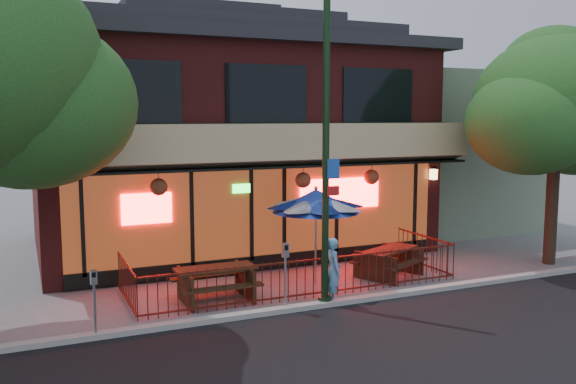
% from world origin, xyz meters
% --- Properties ---
extents(ground, '(80.00, 80.00, 0.00)m').
position_xyz_m(ground, '(0.00, 0.00, 0.00)').
color(ground, gray).
rests_on(ground, ground).
extents(curb, '(80.00, 0.25, 0.12)m').
position_xyz_m(curb, '(0.00, -0.50, 0.06)').
color(curb, '#999993').
rests_on(curb, ground).
extents(restaurant_building, '(12.96, 9.49, 8.05)m').
position_xyz_m(restaurant_building, '(0.00, 7.11, 4.13)').
color(restaurant_building, maroon).
rests_on(restaurant_building, ground).
extents(neighbor_building, '(6.00, 7.00, 6.00)m').
position_xyz_m(neighbor_building, '(9.00, 7.70, 3.00)').
color(neighbor_building, gray).
rests_on(neighbor_building, ground).
extents(patio_fence, '(8.44, 2.62, 1.00)m').
position_xyz_m(patio_fence, '(0.00, 0.50, 0.63)').
color(patio_fence, '#49170F').
rests_on(patio_fence, ground).
extents(street_light, '(0.43, 0.32, 7.00)m').
position_xyz_m(street_light, '(0.00, -0.40, 3.15)').
color(street_light, black).
rests_on(street_light, ground).
extents(street_tree_right, '(4.80, 4.80, 7.02)m').
position_xyz_m(street_tree_right, '(8.04, 0.59, 4.96)').
color(street_tree_right, '#38291C').
rests_on(street_tree_right, ground).
extents(picnic_table_left, '(1.91, 1.47, 0.81)m').
position_xyz_m(picnic_table_left, '(-2.22, 0.94, 0.54)').
color(picnic_table_left, '#362413').
rests_on(picnic_table_left, ground).
extents(picnic_table_right, '(2.22, 2.01, 0.78)m').
position_xyz_m(picnic_table_right, '(2.79, 1.17, 0.51)').
color(picnic_table_right, '#371F13').
rests_on(picnic_table_right, ground).
extents(patio_umbrella, '(2.27, 2.27, 2.59)m').
position_xyz_m(patio_umbrella, '(0.60, 1.30, 2.21)').
color(patio_umbrella, gray).
rests_on(patio_umbrella, ground).
extents(pedestrian, '(0.47, 0.63, 1.57)m').
position_xyz_m(pedestrian, '(0.25, -0.35, 0.78)').
color(pedestrian, '#6298C4').
rests_on(pedestrian, ground).
extents(parking_meter_near, '(0.16, 0.14, 1.56)m').
position_xyz_m(parking_meter_near, '(-1.00, -0.40, 1.05)').
color(parking_meter_near, '#919599').
rests_on(parking_meter_near, ground).
extents(parking_meter_far, '(0.14, 0.12, 1.39)m').
position_xyz_m(parking_meter_far, '(-5.14, -0.48, 0.94)').
color(parking_meter_far, gray).
rests_on(parking_meter_far, ground).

